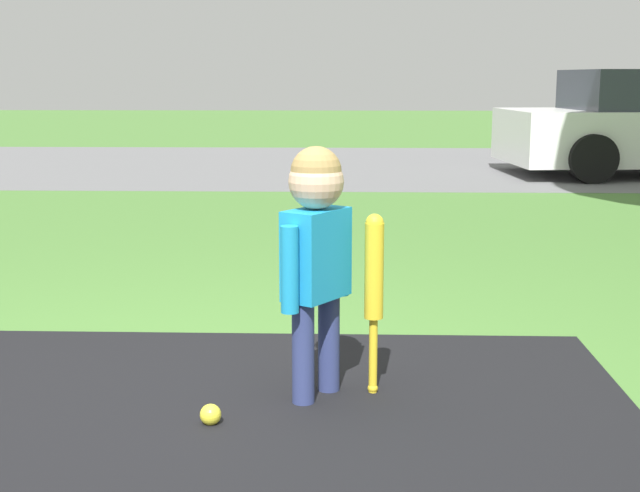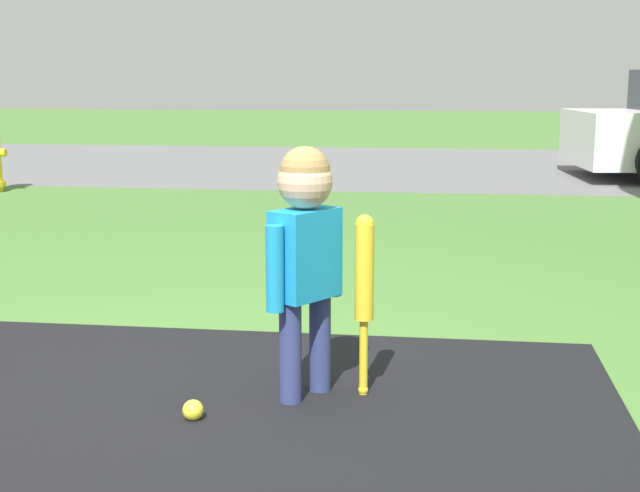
% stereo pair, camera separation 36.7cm
% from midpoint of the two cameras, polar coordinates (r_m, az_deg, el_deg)
% --- Properties ---
extents(ground_plane, '(60.00, 60.00, 0.00)m').
position_cam_midpoint_polar(ground_plane, '(3.36, -12.88, -10.34)').
color(ground_plane, '#477533').
extents(street_strip, '(40.00, 6.00, 0.01)m').
position_cam_midpoint_polar(street_strip, '(12.43, -1.89, 5.24)').
color(street_strip, slate).
rests_on(street_strip, ground).
extents(child, '(0.26, 0.33, 0.95)m').
position_cam_midpoint_polar(child, '(3.26, -3.47, 0.54)').
color(child, navy).
rests_on(child, ground).
extents(baseball_bat, '(0.07, 0.07, 0.70)m').
position_cam_midpoint_polar(baseball_bat, '(3.33, 0.33, -2.12)').
color(baseball_bat, yellow).
rests_on(baseball_bat, ground).
extents(sports_ball, '(0.07, 0.07, 0.07)m').
position_cam_midpoint_polar(sports_ball, '(3.19, -10.36, -10.63)').
color(sports_ball, yellow).
rests_on(sports_ball, ground).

